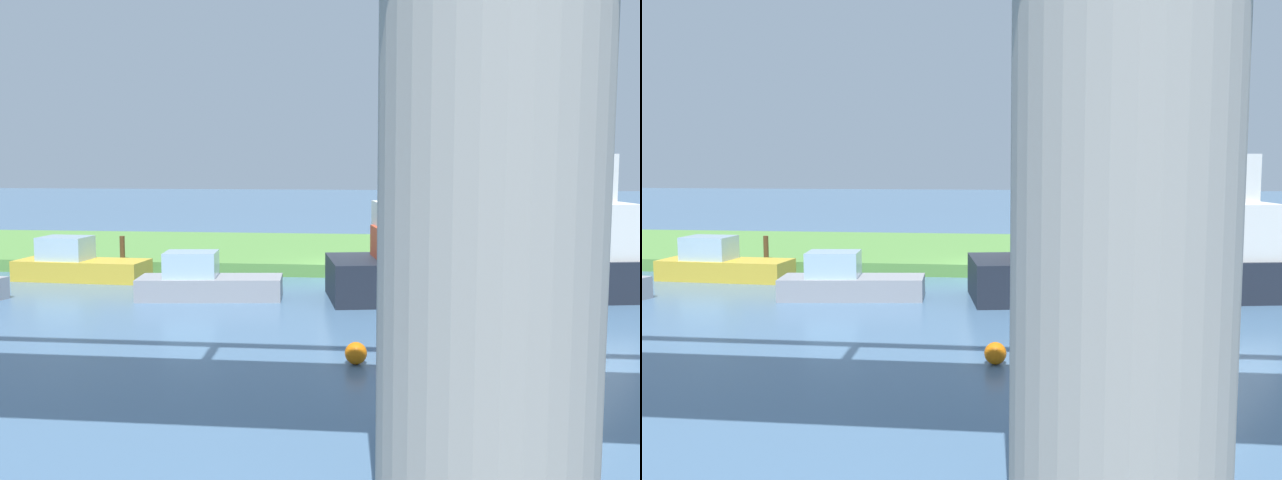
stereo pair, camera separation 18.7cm
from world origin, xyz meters
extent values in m
plane|color=#4C7093|center=(0.00, 0.00, 0.00)|extent=(160.00, 160.00, 0.00)
cube|color=#5B9342|center=(0.00, -6.00, 0.25)|extent=(80.00, 12.00, 0.50)
cylinder|color=#9E998E|center=(-3.07, 19.14, 4.54)|extent=(2.82, 2.82, 9.07)
cylinder|color=#2D334C|center=(-3.96, -0.89, 0.78)|extent=(0.29, 0.29, 0.55)
cylinder|color=red|center=(-3.96, -0.89, 1.35)|extent=(0.51, 0.51, 0.60)
sphere|color=tan|center=(-3.96, -0.89, 1.77)|extent=(0.24, 0.24, 0.24)
cylinder|color=brown|center=(9.42, -0.66, 0.97)|extent=(0.20, 0.20, 0.94)
cube|color=#1E232D|center=(-4.47, 3.52, 0.67)|extent=(10.55, 5.32, 1.34)
cube|color=white|center=(-5.02, 3.41, 2.24)|extent=(8.51, 4.59, 1.79)
cube|color=white|center=(-5.79, 3.25, 3.92)|extent=(5.45, 3.52, 1.57)
cylinder|color=black|center=(-2.50, 3.93, 4.14)|extent=(0.56, 0.56, 2.02)
cube|color=#D84C2D|center=(-1.84, 4.06, 1.85)|extent=(2.16, 2.34, 1.01)
cube|color=gold|center=(10.14, 1.57, 0.38)|extent=(4.98, 2.01, 0.76)
cube|color=silver|center=(10.80, 1.53, 1.20)|extent=(1.84, 1.49, 0.87)
cube|color=#99999E|center=(4.36, 4.73, 0.36)|extent=(4.80, 2.20, 0.72)
cube|color=silver|center=(4.98, 4.81, 1.13)|extent=(1.82, 1.51, 0.82)
sphere|color=orange|center=(-0.92, 12.15, 0.25)|extent=(0.50, 0.50, 0.50)
camera|label=1|loc=(-2.07, 28.80, 4.59)|focal=43.00mm
camera|label=2|loc=(-2.26, 28.78, 4.59)|focal=43.00mm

